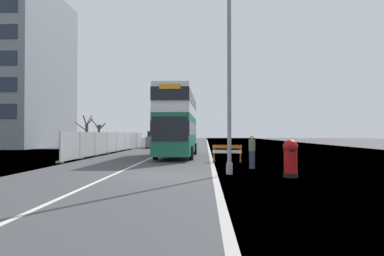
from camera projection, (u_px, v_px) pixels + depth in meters
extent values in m
cube|color=#424244|center=(163.00, 177.00, 14.96)|extent=(140.00, 280.00, 0.10)
cube|color=#B2AFA8|center=(215.00, 176.00, 14.87)|extent=(0.24, 196.00, 0.01)
cube|color=silver|center=(112.00, 175.00, 15.05)|extent=(0.16, 168.00, 0.01)
cube|color=#196042|center=(178.00, 134.00, 27.23)|extent=(2.57, 11.24, 2.84)
cube|color=silver|center=(178.00, 114.00, 27.26)|extent=(2.57, 11.24, 0.40)
cube|color=silver|center=(178.00, 102.00, 27.27)|extent=(2.55, 11.13, 1.57)
cube|color=black|center=(178.00, 129.00, 27.24)|extent=(2.60, 11.36, 0.91)
cube|color=black|center=(178.00, 102.00, 27.27)|extent=(2.59, 11.30, 0.87)
cube|color=black|center=(170.00, 129.00, 21.61)|extent=(2.27, 0.08, 1.56)
cube|color=orange|center=(170.00, 86.00, 21.66)|extent=(1.35, 0.07, 0.32)
cube|color=#196042|center=(178.00, 150.00, 27.21)|extent=(2.60, 11.36, 0.36)
cylinder|color=black|center=(156.00, 153.00, 23.79)|extent=(0.31, 1.00, 1.00)
cylinder|color=black|center=(191.00, 153.00, 23.67)|extent=(0.31, 1.00, 1.00)
cylinder|color=black|center=(167.00, 149.00, 30.35)|extent=(0.31, 1.00, 1.00)
cylinder|color=black|center=(195.00, 149.00, 30.23)|extent=(0.31, 1.00, 1.00)
cylinder|color=gray|center=(229.00, 69.00, 15.45)|extent=(0.18, 0.18, 9.46)
cylinder|color=gray|center=(229.00, 169.00, 15.37)|extent=(0.29, 0.29, 0.50)
cylinder|color=black|center=(291.00, 175.00, 14.33)|extent=(0.60, 0.60, 0.18)
cylinder|color=#AD0F0F|center=(291.00, 160.00, 14.34)|extent=(0.55, 0.55, 1.09)
sphere|color=#AD0F0F|center=(290.00, 147.00, 14.35)|extent=(0.62, 0.62, 0.62)
cube|color=black|center=(292.00, 151.00, 14.07)|extent=(0.22, 0.03, 0.07)
cube|color=orange|center=(227.00, 147.00, 22.02)|extent=(1.87, 0.25, 0.20)
cube|color=white|center=(227.00, 152.00, 22.02)|extent=(1.87, 0.25, 0.20)
cube|color=orange|center=(214.00, 154.00, 22.12)|extent=(0.08, 0.08, 0.99)
cube|color=black|center=(214.00, 161.00, 22.12)|extent=(0.18, 0.45, 0.08)
cube|color=orange|center=(240.00, 155.00, 21.91)|extent=(0.08, 0.08, 0.99)
cube|color=black|center=(240.00, 162.00, 21.90)|extent=(0.18, 0.45, 0.08)
cube|color=#A8AAAD|center=(70.00, 146.00, 23.13)|extent=(0.04, 3.26, 1.90)
cube|color=#A8AAAD|center=(88.00, 144.00, 26.53)|extent=(0.04, 3.26, 1.90)
cube|color=#A8AAAD|center=(101.00, 143.00, 29.93)|extent=(0.04, 3.26, 1.90)
cube|color=#A8AAAD|center=(112.00, 142.00, 33.33)|extent=(0.04, 3.26, 1.90)
cube|color=#A8AAAD|center=(120.00, 141.00, 36.72)|extent=(0.04, 3.26, 1.90)
cube|color=#A8AAAD|center=(128.00, 141.00, 40.12)|extent=(0.04, 3.26, 1.90)
cube|color=#A8AAAD|center=(134.00, 140.00, 43.52)|extent=(0.04, 3.26, 1.90)
cube|color=#A8AAAD|center=(139.00, 140.00, 46.91)|extent=(0.04, 3.26, 1.90)
cylinder|color=#939699|center=(60.00, 147.00, 21.44)|extent=(0.06, 0.06, 2.00)
cube|color=gray|center=(60.00, 162.00, 21.42)|extent=(0.44, 0.20, 0.12)
cylinder|color=#939699|center=(80.00, 145.00, 24.83)|extent=(0.06, 0.06, 2.00)
cube|color=gray|center=(80.00, 158.00, 24.82)|extent=(0.44, 0.20, 0.12)
cylinder|color=#939699|center=(95.00, 144.00, 28.23)|extent=(0.06, 0.06, 2.00)
cube|color=gray|center=(95.00, 155.00, 28.21)|extent=(0.44, 0.20, 0.12)
cylinder|color=#939699|center=(107.00, 143.00, 31.63)|extent=(0.06, 0.06, 2.00)
cube|color=gray|center=(107.00, 153.00, 31.61)|extent=(0.44, 0.20, 0.12)
cylinder|color=#939699|center=(116.00, 142.00, 35.02)|extent=(0.06, 0.06, 2.00)
cube|color=gray|center=(116.00, 151.00, 35.01)|extent=(0.44, 0.20, 0.12)
cylinder|color=#939699|center=(124.00, 141.00, 38.42)|extent=(0.06, 0.06, 2.00)
cube|color=gray|center=(124.00, 150.00, 38.40)|extent=(0.44, 0.20, 0.12)
cylinder|color=#939699|center=(131.00, 141.00, 41.82)|extent=(0.06, 0.06, 2.00)
cube|color=gray|center=(131.00, 148.00, 41.80)|extent=(0.44, 0.20, 0.12)
cylinder|color=#939699|center=(136.00, 140.00, 45.21)|extent=(0.06, 0.06, 2.00)
cube|color=gray|center=(136.00, 147.00, 45.20)|extent=(0.44, 0.20, 0.12)
cylinder|color=#939699|center=(141.00, 140.00, 48.61)|extent=(0.06, 0.06, 2.00)
cube|color=gray|center=(141.00, 146.00, 48.59)|extent=(0.44, 0.20, 0.12)
cube|color=slate|center=(155.00, 141.00, 44.72)|extent=(1.81, 4.47, 1.29)
cube|color=black|center=(155.00, 134.00, 44.74)|extent=(1.66, 2.46, 0.68)
cylinder|color=black|center=(164.00, 145.00, 46.06)|extent=(0.20, 0.60, 0.60)
cylinder|color=black|center=(150.00, 145.00, 46.13)|extent=(0.20, 0.60, 0.60)
cylinder|color=black|center=(161.00, 146.00, 43.29)|extent=(0.20, 0.60, 0.60)
cylinder|color=black|center=(147.00, 146.00, 43.36)|extent=(0.20, 0.60, 0.60)
cube|color=slate|center=(163.00, 140.00, 51.27)|extent=(1.77, 3.84, 1.37)
cube|color=black|center=(163.00, 133.00, 51.29)|extent=(1.63, 2.11, 0.82)
cylinder|color=black|center=(169.00, 144.00, 52.41)|extent=(0.20, 0.60, 0.60)
cylinder|color=black|center=(158.00, 144.00, 52.48)|extent=(0.20, 0.60, 0.60)
cylinder|color=black|center=(168.00, 144.00, 50.04)|extent=(0.20, 0.60, 0.60)
cylinder|color=black|center=(156.00, 144.00, 50.11)|extent=(0.20, 0.60, 0.60)
cube|color=silver|center=(168.00, 140.00, 58.77)|extent=(1.74, 3.92, 1.13)
cube|color=black|center=(168.00, 135.00, 58.78)|extent=(1.60, 2.15, 0.69)
cylinder|color=black|center=(173.00, 143.00, 59.94)|extent=(0.20, 0.60, 0.60)
cylinder|color=black|center=(163.00, 143.00, 60.01)|extent=(0.20, 0.60, 0.60)
cylinder|color=black|center=(172.00, 143.00, 57.51)|extent=(0.20, 0.60, 0.60)
cylinder|color=black|center=(162.00, 143.00, 57.58)|extent=(0.20, 0.60, 0.60)
cylinder|color=#4C3D2D|center=(99.00, 134.00, 60.40)|extent=(0.41, 0.41, 3.42)
cylinder|color=#4C3D2D|center=(102.00, 127.00, 60.42)|extent=(1.28, 0.20, 1.35)
cylinder|color=#4C3D2D|center=(101.00, 127.00, 60.93)|extent=(0.60, 1.14, 0.81)
cylinder|color=#4C3D2D|center=(97.00, 127.00, 60.90)|extent=(1.15, 1.12, 1.19)
cylinder|color=#4C3D2D|center=(95.00, 124.00, 60.19)|extent=(1.44, 0.74, 1.82)
cylinder|color=#4C3D2D|center=(100.00, 129.00, 59.89)|extent=(0.85, 1.26, 1.61)
cylinder|color=#4C3D2D|center=(87.00, 135.00, 50.68)|extent=(0.43, 0.43, 3.40)
cylinder|color=#4C3D2D|center=(90.00, 122.00, 50.66)|extent=(1.01, 0.23, 1.03)
cylinder|color=#4C3D2D|center=(89.00, 120.00, 51.57)|extent=(0.32, 1.82, 1.52)
cylinder|color=#4C3D2D|center=(81.00, 126.00, 50.51)|extent=(1.74, 0.59, 1.37)
cylinder|color=#4C3D2D|center=(85.00, 121.00, 49.90)|extent=(0.24, 1.74, 1.59)
cylinder|color=#2D3342|center=(252.00, 160.00, 17.95)|extent=(0.29, 0.29, 0.91)
cylinder|color=#51704C|center=(252.00, 145.00, 17.96)|extent=(0.34, 0.34, 0.62)
sphere|color=beige|center=(252.00, 137.00, 17.97)|extent=(0.22, 0.22, 0.22)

